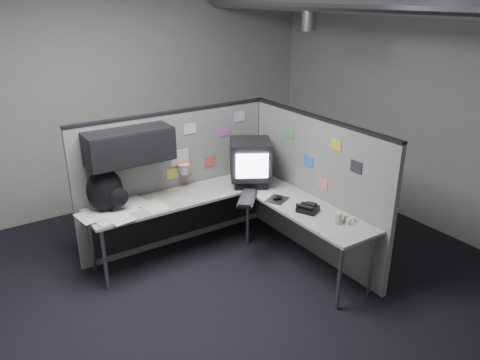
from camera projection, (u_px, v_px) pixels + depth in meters
room at (294, 80)px, 4.36m from camera, size 5.62×5.62×3.22m
partition_back at (165, 168)px, 5.31m from camera, size 2.44×0.42×1.63m
partition_right at (314, 186)px, 5.27m from camera, size 0.07×2.23×1.63m
desk at (220, 207)px, 5.24m from camera, size 2.31×2.11×0.73m
monitor at (250, 162)px, 5.49m from camera, size 0.64×0.64×0.53m
keyboard at (247, 198)px, 5.14m from camera, size 0.44×0.46×0.04m
mouse at (277, 198)px, 5.14m from camera, size 0.30×0.28×0.05m
phone at (308, 208)px, 4.86m from camera, size 0.25×0.26×0.09m
bottles at (346, 219)px, 4.64m from camera, size 0.15×0.16×0.08m
cup at (338, 218)px, 4.60m from camera, size 0.10×0.10×0.12m
papers at (121, 211)px, 4.85m from camera, size 0.92×0.63×0.02m
backpack at (106, 191)px, 4.81m from camera, size 0.45×0.40×0.46m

